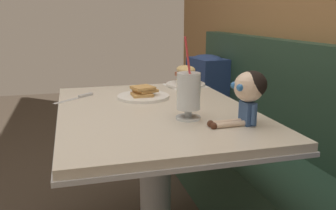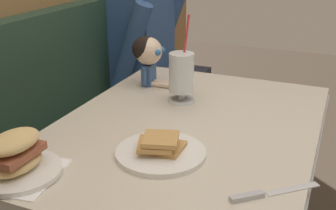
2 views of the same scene
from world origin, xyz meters
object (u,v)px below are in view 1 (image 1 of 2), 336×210
at_px(sandwich_plate, 186,78).
at_px(backpack, 206,82).
at_px(toast_plate, 143,95).
at_px(milkshake_glass, 188,93).
at_px(butter_knife, 81,97).
at_px(seated_doll, 249,90).

height_order(sandwich_plate, backpack, sandwich_plate).
relative_size(toast_plate, milkshake_glass, 0.79).
height_order(toast_plate, butter_knife, toast_plate).
bearing_deg(butter_knife, toast_plate, 72.96).
relative_size(sandwich_plate, seated_doll, 1.04).
relative_size(seated_doll, backpack, 0.54).
distance_m(milkshake_glass, sandwich_plate, 0.66).
relative_size(butter_knife, backpack, 0.47).
bearing_deg(backpack, seated_doll, -14.57).
distance_m(milkshake_glass, seated_doll, 0.22).
bearing_deg(toast_plate, seated_doll, 28.58).
distance_m(milkshake_glass, butter_knife, 0.63).
distance_m(butter_knife, backpack, 1.11).
xyz_separation_m(milkshake_glass, backpack, (-1.13, 0.51, -0.18)).
relative_size(butter_knife, seated_doll, 0.86).
height_order(toast_plate, seated_doll, seated_doll).
bearing_deg(seated_doll, toast_plate, -151.42).
xyz_separation_m(butter_knife, backpack, (-0.64, 0.90, -0.09)).
height_order(toast_plate, backpack, backpack).
distance_m(milkshake_glass, backpack, 1.26).
xyz_separation_m(milkshake_glass, seated_doll, (0.12, 0.19, 0.03)).
bearing_deg(backpack, sandwich_plate, -32.54).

